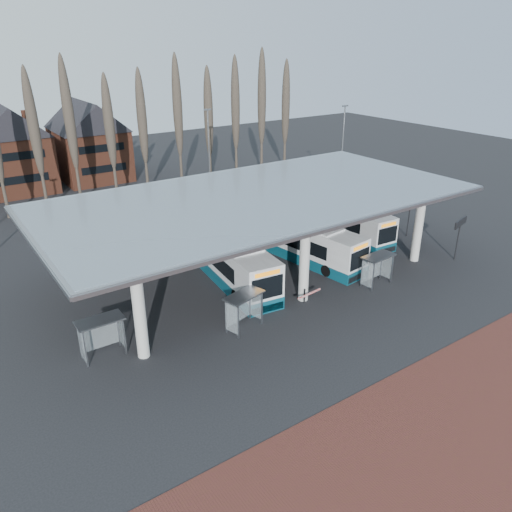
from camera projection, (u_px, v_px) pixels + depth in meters
ground at (326, 314)px, 33.51m from camera, size 140.00×140.00×0.00m
brick_strip at (491, 416)px, 24.47m from camera, size 70.00×10.00×0.03m
station_canopy at (259, 203)px, 37.24m from camera, size 32.00×16.00×6.34m
poplar_row at (129, 119)px, 54.81m from camera, size 45.10×1.10×14.50m
lamp_post_b at (209, 155)px, 54.05m from camera, size 0.80×0.16×10.17m
lamp_post_c at (342, 149)px, 56.81m from camera, size 0.80×0.16×10.17m
bus_1 at (227, 257)px, 38.08m from camera, size 4.16×12.76×3.48m
bus_2 at (301, 240)px, 41.51m from camera, size 4.08×12.08×3.29m
bus_3 at (343, 219)px, 46.62m from camera, size 3.08×11.52×3.17m
shelter_0 at (100, 329)px, 28.52m from camera, size 2.65×1.35×2.45m
shelter_1 at (243, 303)px, 31.29m from camera, size 2.86×1.92×2.43m
shelter_2 at (376, 263)px, 36.86m from camera, size 2.67×1.47×2.40m
info_sign_0 at (460, 226)px, 40.57m from camera, size 2.34×0.77×3.56m
info_sign_1 at (410, 208)px, 45.56m from camera, size 2.15×0.66×3.26m
barrier at (308, 294)px, 34.29m from camera, size 2.19×0.72×1.10m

